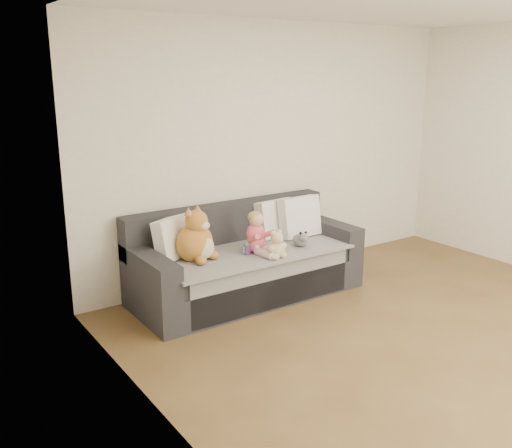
{
  "coord_description": "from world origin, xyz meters",
  "views": [
    {
      "loc": [
        -3.55,
        -2.29,
        2.11
      ],
      "look_at": [
        -0.71,
        1.87,
        0.75
      ],
      "focal_mm": 40.0,
      "sensor_mm": 36.0,
      "label": 1
    }
  ],
  "objects_px": {
    "teddy_bear": "(277,247)",
    "sippy_cup": "(247,248)",
    "sofa": "(245,264)",
    "plush_cat": "(196,239)",
    "toddler": "(258,235)"
  },
  "relations": [
    {
      "from": "sofa",
      "to": "toddler",
      "type": "distance_m",
      "value": 0.38
    },
    {
      "from": "plush_cat",
      "to": "teddy_bear",
      "type": "relative_size",
      "value": 1.95
    },
    {
      "from": "teddy_bear",
      "to": "sippy_cup",
      "type": "relative_size",
      "value": 2.18
    },
    {
      "from": "sofa",
      "to": "teddy_bear",
      "type": "bearing_deg",
      "value": -80.11
    },
    {
      "from": "plush_cat",
      "to": "sippy_cup",
      "type": "height_order",
      "value": "plush_cat"
    },
    {
      "from": "sippy_cup",
      "to": "toddler",
      "type": "bearing_deg",
      "value": -7.31
    },
    {
      "from": "plush_cat",
      "to": "sippy_cup",
      "type": "distance_m",
      "value": 0.49
    },
    {
      "from": "toddler",
      "to": "sippy_cup",
      "type": "bearing_deg",
      "value": 161.53
    },
    {
      "from": "toddler",
      "to": "teddy_bear",
      "type": "height_order",
      "value": "toddler"
    },
    {
      "from": "plush_cat",
      "to": "teddy_bear",
      "type": "distance_m",
      "value": 0.72
    },
    {
      "from": "sofa",
      "to": "sippy_cup",
      "type": "xyz_separation_m",
      "value": [
        -0.09,
        -0.18,
        0.23
      ]
    },
    {
      "from": "sofa",
      "to": "plush_cat",
      "type": "bearing_deg",
      "value": -174.29
    },
    {
      "from": "sofa",
      "to": "plush_cat",
      "type": "distance_m",
      "value": 0.65
    },
    {
      "from": "sofa",
      "to": "teddy_bear",
      "type": "relative_size",
      "value": 8.3
    },
    {
      "from": "teddy_bear",
      "to": "sofa",
      "type": "bearing_deg",
      "value": 94.61
    }
  ]
}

